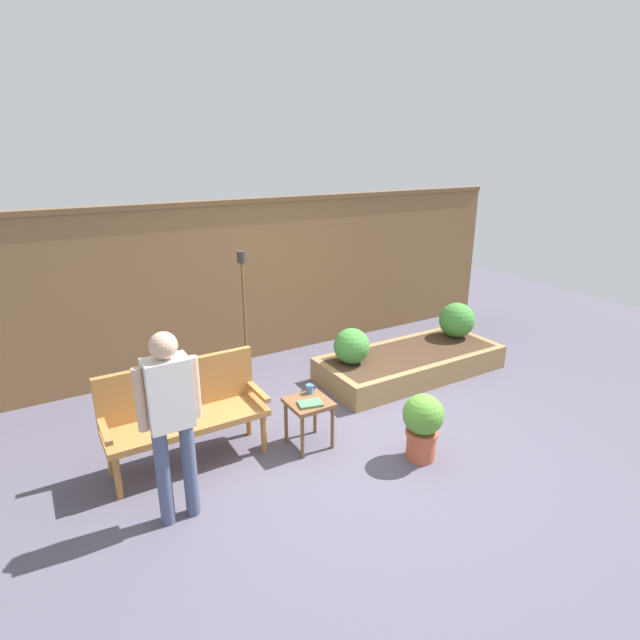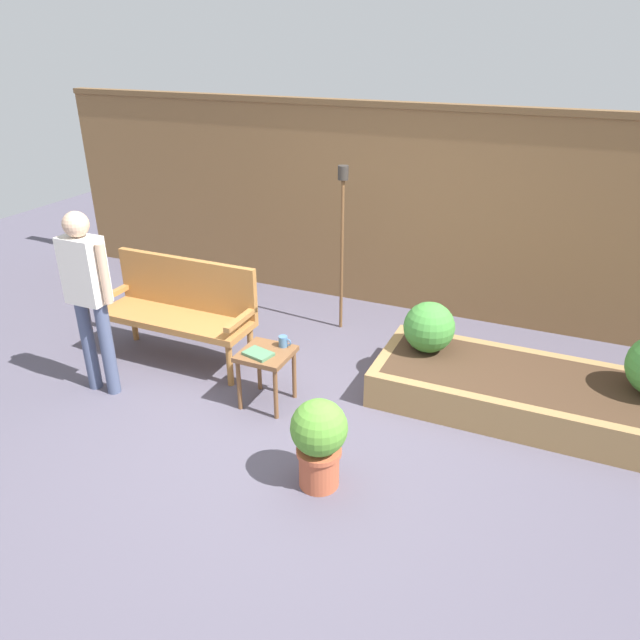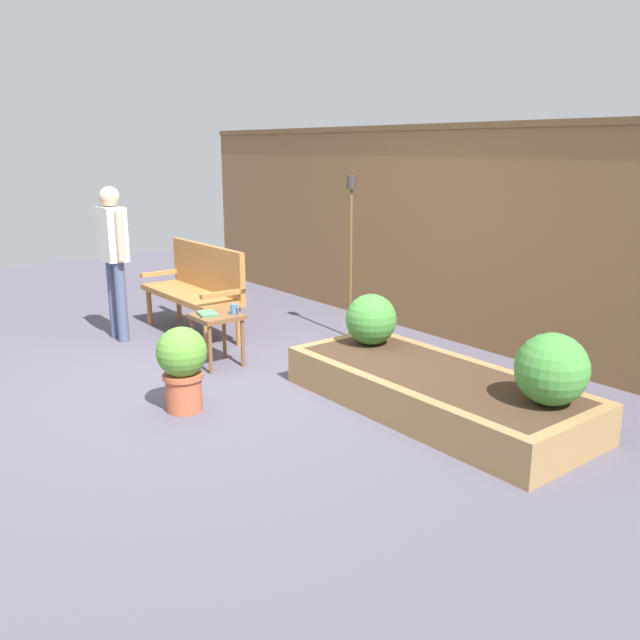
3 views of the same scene
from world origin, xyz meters
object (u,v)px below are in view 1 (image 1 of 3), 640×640
at_px(cup_on_table, 310,389).
at_px(side_table, 309,409).
at_px(garden_bench, 183,406).
at_px(shrub_near_bench, 352,346).
at_px(shrub_far_corner, 457,320).
at_px(person_by_bench, 170,412).
at_px(tiki_torch, 243,295).
at_px(potted_boxwood, 423,423).
at_px(book_on_table, 310,404).

bearing_deg(cup_on_table, side_table, -123.38).
distance_m(garden_bench, shrub_near_bench, 2.23).
distance_m(shrub_far_corner, person_by_bench, 4.41).
bearing_deg(shrub_near_bench, tiki_torch, 147.54).
bearing_deg(person_by_bench, cup_on_table, 19.21).
bearing_deg(person_by_bench, shrub_far_corner, 16.57).
bearing_deg(potted_boxwood, garden_bench, 148.89).
xyz_separation_m(cup_on_table, person_by_bench, (-1.47, -0.51, 0.41)).
relative_size(potted_boxwood, shrub_near_bench, 1.50).
bearing_deg(shrub_far_corner, book_on_table, -161.61).
bearing_deg(shrub_far_corner, potted_boxwood, -141.81).
relative_size(cup_on_table, tiki_torch, 0.07).
height_order(garden_bench, book_on_table, garden_bench).
distance_m(side_table, tiki_torch, 1.73).
relative_size(shrub_far_corner, person_by_bench, 0.31).
xyz_separation_m(side_table, shrub_near_bench, (1.09, 0.88, 0.12)).
bearing_deg(book_on_table, cup_on_table, 74.64).
bearing_deg(shrub_far_corner, person_by_bench, -163.43).
bearing_deg(book_on_table, shrub_far_corner, 32.14).
bearing_deg(cup_on_table, garden_bench, 167.56).
bearing_deg(tiki_torch, potted_boxwood, -71.58).
bearing_deg(garden_bench, potted_boxwood, -31.11).
relative_size(garden_bench, shrub_far_corner, 3.01).
height_order(potted_boxwood, tiki_torch, tiki_torch).
relative_size(garden_bench, side_table, 3.00).
relative_size(garden_bench, potted_boxwood, 2.22).
relative_size(side_table, person_by_bench, 0.31).
relative_size(side_table, shrub_near_bench, 1.10).
distance_m(potted_boxwood, tiki_torch, 2.54).
relative_size(potted_boxwood, shrub_far_corner, 1.36).
height_order(cup_on_table, tiki_torch, tiki_torch).
bearing_deg(potted_boxwood, shrub_near_bench, 79.14).
distance_m(garden_bench, potted_boxwood, 2.19).
xyz_separation_m(potted_boxwood, tiki_torch, (-0.76, 2.29, 0.77)).
height_order(cup_on_table, person_by_bench, person_by_bench).
height_order(potted_boxwood, shrub_near_bench, shrub_near_bench).
bearing_deg(book_on_table, tiki_torch, 102.09).
relative_size(shrub_far_corner, tiki_torch, 0.29).
distance_m(garden_bench, cup_on_table, 1.21).
bearing_deg(shrub_near_bench, potted_boxwood, -100.86).
height_order(garden_bench, shrub_near_bench, garden_bench).
distance_m(book_on_table, tiki_torch, 1.76).
relative_size(garden_bench, tiki_torch, 0.87).
bearing_deg(garden_bench, side_table, -20.00).
relative_size(shrub_near_bench, tiki_torch, 0.26).
bearing_deg(side_table, shrub_near_bench, 38.73).
height_order(book_on_table, potted_boxwood, potted_boxwood).
bearing_deg(tiki_torch, shrub_far_corner, -13.64).
relative_size(tiki_torch, person_by_bench, 1.06).
xyz_separation_m(side_table, book_on_table, (-0.03, -0.07, 0.10)).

